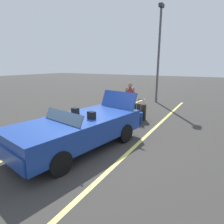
% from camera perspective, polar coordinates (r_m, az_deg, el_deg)
% --- Properties ---
extents(ground_plane, '(80.00, 80.00, 0.00)m').
position_cam_1_polar(ground_plane, '(6.02, -9.86, -10.46)').
color(ground_plane, '#383533').
extents(lot_line_near, '(18.00, 0.12, 0.01)m').
position_cam_1_polar(lot_line_near, '(6.82, -17.91, -7.96)').
color(lot_line_near, '#EAE066').
rests_on(lot_line_near, ground_plane).
extents(lot_line_mid, '(18.00, 0.12, 0.01)m').
position_cam_1_polar(lot_line_mid, '(5.28, 2.98, -13.94)').
color(lot_line_mid, '#EAE066').
rests_on(lot_line_mid, ground_plane).
extents(convertible_car, '(4.39, 2.45, 1.52)m').
position_cam_1_polar(convertible_car, '(5.68, -11.63, -5.62)').
color(convertible_car, navy).
rests_on(convertible_car, ground_plane).
extents(suitcase_large_black, '(0.37, 0.52, 0.97)m').
position_cam_1_polar(suitcase_large_black, '(8.71, 8.57, -0.07)').
color(suitcase_large_black, '#2D2319').
rests_on(suitcase_large_black, ground_plane).
extents(suitcase_medium_bright, '(0.46, 0.43, 0.62)m').
position_cam_1_polar(suitcase_medium_bright, '(9.82, 5.79, 1.26)').
color(suitcase_medium_bright, '#19723F').
rests_on(suitcase_medium_bright, ground_plane).
extents(suitcase_small_carryon, '(0.29, 0.38, 0.85)m').
position_cam_1_polar(suitcase_small_carryon, '(8.20, 7.93, -1.80)').
color(suitcase_small_carryon, '#1E479E').
rests_on(suitcase_small_carryon, ground_plane).
extents(traveler_person, '(0.34, 0.58, 1.65)m').
position_cam_1_polar(traveler_person, '(9.10, 5.41, 4.24)').
color(traveler_person, black).
rests_on(traveler_person, ground_plane).
extents(parking_lamp_post, '(0.50, 0.24, 6.10)m').
position_cam_1_polar(parking_lamp_post, '(13.12, 14.04, 18.06)').
color(parking_lamp_post, '#4C4C51').
rests_on(parking_lamp_post, ground_plane).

